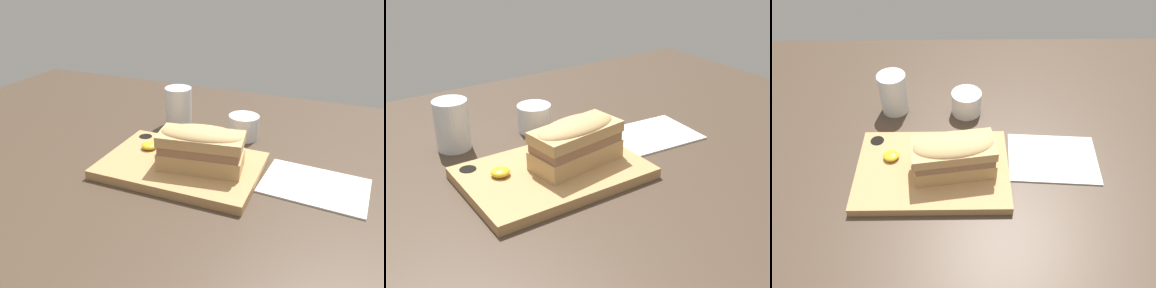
% 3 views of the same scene
% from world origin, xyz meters
% --- Properties ---
extents(dining_table, '(1.78, 1.22, 0.02)m').
position_xyz_m(dining_table, '(0.00, 0.00, 0.01)').
color(dining_table, '#423326').
rests_on(dining_table, ground).
extents(serving_board, '(0.35, 0.24, 0.02)m').
position_xyz_m(serving_board, '(0.00, 0.00, 0.03)').
color(serving_board, tan).
rests_on(serving_board, dining_table).
extents(sandwich, '(0.19, 0.11, 0.09)m').
position_xyz_m(sandwich, '(0.05, -0.01, 0.09)').
color(sandwich, tan).
rests_on(sandwich, serving_board).
extents(mustard_dollop, '(0.04, 0.04, 0.01)m').
position_xyz_m(mustard_dollop, '(-0.10, 0.03, 0.05)').
color(mustard_dollop, gold).
rests_on(mustard_dollop, serving_board).
extents(water_glass, '(0.07, 0.07, 0.11)m').
position_xyz_m(water_glass, '(-0.11, 0.23, 0.07)').
color(water_glass, silver).
rests_on(water_glass, dining_table).
extents(wine_glass, '(0.08, 0.08, 0.06)m').
position_xyz_m(wine_glass, '(0.08, 0.22, 0.05)').
color(wine_glass, silver).
rests_on(wine_glass, dining_table).
extents(napkin, '(0.22, 0.17, 0.00)m').
position_xyz_m(napkin, '(0.29, 0.04, 0.02)').
color(napkin, white).
rests_on(napkin, dining_table).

